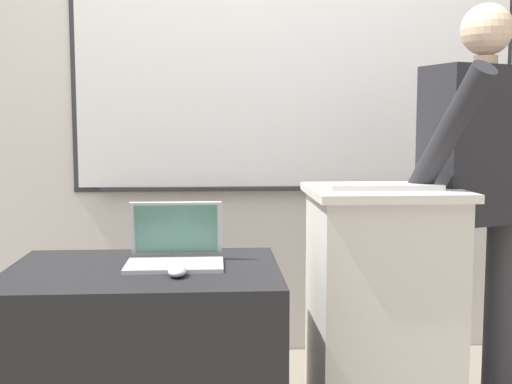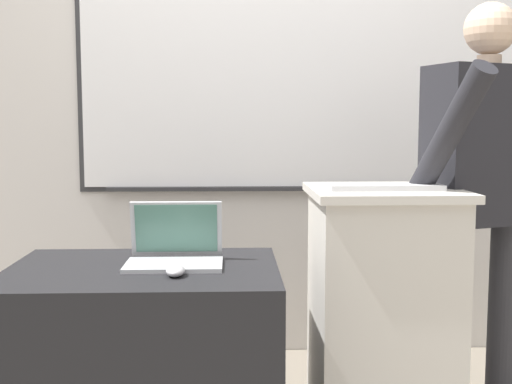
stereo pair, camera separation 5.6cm
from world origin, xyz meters
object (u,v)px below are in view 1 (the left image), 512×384
Objects in this scene: side_desk at (145,367)px; computer_mouse_by_laptop at (177,271)px; laptop at (175,247)px; wireless_keyboard at (385,187)px; lectern_podium at (380,312)px; person_presenter at (482,184)px.

computer_mouse_by_laptop is (0.12, -0.13, 0.36)m from side_desk.
laptop is at bearing 29.63° from side_desk.
side_desk is 2.28× the size of wireless_keyboard.
lectern_podium is 9.40× the size of computer_mouse_by_laptop.
laptop reaches higher than side_desk.
laptop is 0.77m from wireless_keyboard.
computer_mouse_by_laptop is at bearing -162.52° from wireless_keyboard.
laptop is (-0.75, -0.10, 0.28)m from lectern_podium.
computer_mouse_by_laptop is at bearing -84.96° from laptop.
computer_mouse_by_laptop is (0.02, -0.19, -0.04)m from laptop.
person_presenter is at bearing 19.01° from computer_mouse_by_laptop.
person_presenter is 4.97× the size of laptop.
person_presenter is 1.24m from computer_mouse_by_laptop.
laptop is at bearing 170.29° from person_presenter.
laptop is 3.27× the size of computer_mouse_by_laptop.
lectern_podium is 0.58× the size of person_presenter.
wireless_keyboard reaches higher than laptop.
side_desk is 0.42m from laptop.
person_presenter is 16.24× the size of computer_mouse_by_laptop.
laptop is 0.82× the size of wireless_keyboard.
side_desk is at bearing 133.15° from computer_mouse_by_laptop.
person_presenter is at bearing 13.96° from lectern_podium.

